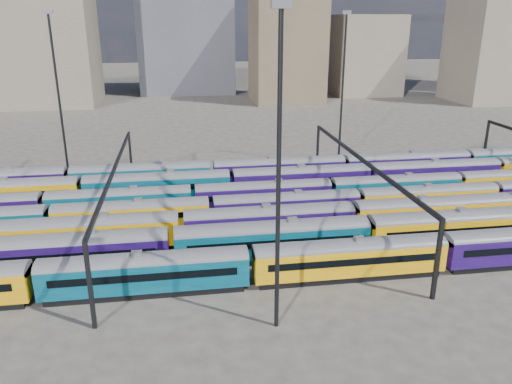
{
  "coord_description": "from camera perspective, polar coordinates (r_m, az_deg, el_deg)",
  "views": [
    {
      "loc": [
        -12.14,
        -57.15,
        24.35
      ],
      "look_at": [
        -2.8,
        3.46,
        3.0
      ],
      "focal_mm": 35.0,
      "sensor_mm": 36.0,
      "label": 1
    }
  ],
  "objects": [
    {
      "name": "rake_1",
      "position": [
        59.95,
        22.1,
        -3.46
      ],
      "size": [
        104.52,
        3.06,
        5.16
      ],
      "color": "black",
      "rests_on": "ground"
    },
    {
      "name": "rake_6",
      "position": [
        75.46,
        -5.08,
        2.42
      ],
      "size": [
        123.82,
        3.02,
        5.08
      ],
      "color": "black",
      "rests_on": "ground"
    },
    {
      "name": "mast_2",
      "position": [
        37.34,
        2.62,
        3.03
      ],
      "size": [
        1.4,
        0.5,
        25.6
      ],
      "color": "black",
      "rests_on": "ground"
    },
    {
      "name": "rake_2",
      "position": [
        59.82,
        11.05,
        -2.52
      ],
      "size": [
        119.85,
        2.92,
        4.92
      ],
      "color": "black",
      "rests_on": "ground"
    },
    {
      "name": "mast_1",
      "position": [
        81.8,
        -21.68,
        10.58
      ],
      "size": [
        1.4,
        0.5,
        25.6
      ],
      "color": "black",
      "rests_on": "ground"
    },
    {
      "name": "rake_4",
      "position": [
        68.86,
        8.56,
        0.39
      ],
      "size": [
        111.83,
        2.73,
        4.58
      ],
      "color": "black",
      "rests_on": "ground"
    },
    {
      "name": "rake_3",
      "position": [
        62.5,
        3.5,
        -1.38
      ],
      "size": [
        131.6,
        2.75,
        4.62
      ],
      "color": "black",
      "rests_on": "ground"
    },
    {
      "name": "gantry_1",
      "position": [
        60.3,
        -15.86,
        1.51
      ],
      "size": [
        0.35,
        40.35,
        8.03
      ],
      "color": "black",
      "rests_on": "ground"
    },
    {
      "name": "rake_0",
      "position": [
        50.02,
        10.66,
        -7.04
      ],
      "size": [
        97.58,
        2.86,
        4.81
      ],
      "color": "black",
      "rests_on": "ground"
    },
    {
      "name": "gantry_2",
      "position": [
        63.75,
        11.94,
        2.78
      ],
      "size": [
        0.35,
        40.35,
        8.03
      ],
      "color": "black",
      "rests_on": "ground"
    },
    {
      "name": "rake_5",
      "position": [
        70.89,
        -2.86,
        1.34
      ],
      "size": [
        122.55,
        2.99,
        5.03
      ],
      "color": "black",
      "rests_on": "ground"
    },
    {
      "name": "ground",
      "position": [
        63.29,
        2.99,
        -3.46
      ],
      "size": [
        500.0,
        500.0,
        0.0
      ],
      "primitive_type": "plane",
      "color": "#423D38",
      "rests_on": "ground"
    },
    {
      "name": "mast_3",
      "position": [
        86.19,
        9.88,
        12.0
      ],
      "size": [
        1.4,
        0.5,
        25.6
      ],
      "color": "black",
      "rests_on": "ground"
    }
  ]
}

